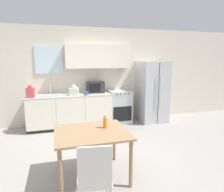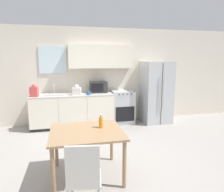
{
  "view_description": "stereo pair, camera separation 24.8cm",
  "coord_description": "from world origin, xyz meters",
  "px_view_note": "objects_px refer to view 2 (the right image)",
  "views": [
    {
      "loc": [
        -0.76,
        -3.49,
        1.82
      ],
      "look_at": [
        0.39,
        0.54,
        1.05
      ],
      "focal_mm": 32.0,
      "sensor_mm": 36.0,
      "label": 1
    },
    {
      "loc": [
        -0.52,
        -3.55,
        1.82
      ],
      "look_at": [
        0.39,
        0.54,
        1.05
      ],
      "focal_mm": 32.0,
      "sensor_mm": 36.0,
      "label": 2
    }
  ],
  "objects_px": {
    "oven_range": "(122,107)",
    "dining_chair_near": "(83,176)",
    "microwave": "(98,87)",
    "drink_bottle": "(101,122)",
    "dining_table": "(87,137)",
    "coffee_mug": "(89,93)",
    "refrigerator": "(156,92)"
  },
  "relations": [
    {
      "from": "coffee_mug",
      "to": "dining_table",
      "type": "height_order",
      "value": "coffee_mug"
    },
    {
      "from": "refrigerator",
      "to": "drink_bottle",
      "type": "height_order",
      "value": "refrigerator"
    },
    {
      "from": "microwave",
      "to": "coffee_mug",
      "type": "relative_size",
      "value": 3.59
    },
    {
      "from": "coffee_mug",
      "to": "dining_chair_near",
      "type": "height_order",
      "value": "coffee_mug"
    },
    {
      "from": "dining_table",
      "to": "dining_chair_near",
      "type": "xyz_separation_m",
      "value": [
        -0.12,
        -0.85,
        -0.11
      ]
    },
    {
      "from": "microwave",
      "to": "dining_table",
      "type": "bearing_deg",
      "value": -102.72
    },
    {
      "from": "oven_range",
      "to": "dining_table",
      "type": "bearing_deg",
      "value": -116.79
    },
    {
      "from": "oven_range",
      "to": "dining_table",
      "type": "xyz_separation_m",
      "value": [
        -1.27,
        -2.51,
        0.18
      ]
    },
    {
      "from": "microwave",
      "to": "dining_table",
      "type": "xyz_separation_m",
      "value": [
        -0.59,
        -2.62,
        -0.4
      ]
    },
    {
      "from": "drink_bottle",
      "to": "coffee_mug",
      "type": "bearing_deg",
      "value": 89.16
    },
    {
      "from": "refrigerator",
      "to": "oven_range",
      "type": "bearing_deg",
      "value": 174.68
    },
    {
      "from": "oven_range",
      "to": "coffee_mug",
      "type": "xyz_separation_m",
      "value": [
        -0.99,
        -0.24,
        0.48
      ]
    },
    {
      "from": "dining_table",
      "to": "coffee_mug",
      "type": "bearing_deg",
      "value": 83.12
    },
    {
      "from": "dining_table",
      "to": "microwave",
      "type": "bearing_deg",
      "value": 77.28
    },
    {
      "from": "oven_range",
      "to": "coffee_mug",
      "type": "distance_m",
      "value": 1.13
    },
    {
      "from": "oven_range",
      "to": "dining_chair_near",
      "type": "xyz_separation_m",
      "value": [
        -1.39,
        -3.36,
        0.07
      ]
    },
    {
      "from": "oven_range",
      "to": "refrigerator",
      "type": "height_order",
      "value": "refrigerator"
    },
    {
      "from": "oven_range",
      "to": "microwave",
      "type": "relative_size",
      "value": 2.0
    },
    {
      "from": "refrigerator",
      "to": "dining_table",
      "type": "distance_m",
      "value": 3.31
    },
    {
      "from": "dining_chair_near",
      "to": "microwave",
      "type": "bearing_deg",
      "value": 86.55
    },
    {
      "from": "oven_range",
      "to": "microwave",
      "type": "height_order",
      "value": "microwave"
    },
    {
      "from": "refrigerator",
      "to": "drink_bottle",
      "type": "distance_m",
      "value": 3.07
    },
    {
      "from": "coffee_mug",
      "to": "dining_table",
      "type": "distance_m",
      "value": 2.3
    },
    {
      "from": "microwave",
      "to": "drink_bottle",
      "type": "xyz_separation_m",
      "value": [
        -0.35,
        -2.52,
        -0.21
      ]
    },
    {
      "from": "microwave",
      "to": "oven_range",
      "type": "bearing_deg",
      "value": -9.25
    },
    {
      "from": "oven_range",
      "to": "refrigerator",
      "type": "distance_m",
      "value": 1.07
    },
    {
      "from": "coffee_mug",
      "to": "refrigerator",
      "type": "bearing_deg",
      "value": 4.35
    },
    {
      "from": "refrigerator",
      "to": "dining_table",
      "type": "relative_size",
      "value": 1.62
    },
    {
      "from": "coffee_mug",
      "to": "drink_bottle",
      "type": "relative_size",
      "value": 0.59
    },
    {
      "from": "dining_table",
      "to": "drink_bottle",
      "type": "bearing_deg",
      "value": 22.0
    },
    {
      "from": "oven_range",
      "to": "dining_chair_near",
      "type": "distance_m",
      "value": 3.63
    },
    {
      "from": "drink_bottle",
      "to": "oven_range",
      "type": "bearing_deg",
      "value": 66.96
    }
  ]
}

